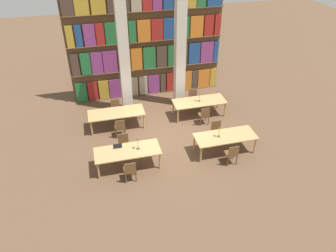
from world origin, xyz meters
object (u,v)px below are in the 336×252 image
desk_lamp_1 (219,130)px  pillar_left (123,49)px  chair_0 (130,170)px  desk_lamp_2 (199,95)px  reading_table_2 (116,114)px  reading_table_0 (127,152)px  chair_4 (120,127)px  chair_5 (116,109)px  chair_2 (232,154)px  laptop (118,146)px  reading_table_3 (199,102)px  chair_6 (204,115)px  reading_table_1 (225,137)px  pillar_center (180,44)px  chair_1 (124,144)px  desk_lamp_0 (138,141)px  chair_7 (193,98)px  chair_3 (217,131)px

desk_lamp_1 → pillar_left: bearing=125.9°
pillar_left → chair_0: bearing=-97.3°
desk_lamp_1 → desk_lamp_2: desk_lamp_2 is taller
desk_lamp_1 → reading_table_2: desk_lamp_1 is taller
reading_table_0 → chair_4: (-0.04, 1.94, -0.19)m
reading_table_0 → chair_5: (-0.04, 3.46, -0.19)m
chair_2 → chair_5: (-3.77, 4.25, 0.00)m
laptop → reading_table_3: bearing=-148.2°
reading_table_3 → desk_lamp_2: size_ratio=5.05×
chair_6 → reading_table_1: bearing=-86.4°
chair_5 → pillar_center: bearing=-169.6°
laptop → chair_6: (3.96, 1.71, -0.30)m
reading_table_0 → reading_table_3: 4.58m
reading_table_3 → chair_1: bearing=-151.7°
reading_table_1 → chair_2: size_ratio=2.72×
chair_1 → chair_5: 2.70m
chair_5 → pillar_left: bearing=-137.0°
pillar_center → reading_table_1: pillar_center is taller
chair_0 → reading_table_2: (-0.04, 3.46, 0.19)m
desk_lamp_0 → chair_2: size_ratio=0.57×
desk_lamp_1 → chair_4: (-3.54, 1.95, -0.56)m
pillar_left → chair_4: 3.34m
desk_lamp_0 → chair_2: desk_lamp_0 is taller
chair_0 → reading_table_3: (3.70, 3.51, 0.19)m
desk_lamp_0 → chair_1: bearing=120.1°
chair_5 → chair_7: bearing=-179.3°
reading_table_1 → chair_5: 5.17m
reading_table_0 → reading_table_2: size_ratio=1.00×
chair_0 → laptop: laptop is taller
chair_0 → chair_4: bearing=90.0°
reading_table_1 → chair_3: 0.79m
reading_table_0 → chair_1: (-0.04, 0.76, -0.19)m
chair_3 → chair_5: same height
chair_2 → chair_5: 5.68m
chair_6 → desk_lamp_2: bearing=89.6°
pillar_left → reading_table_1: 5.67m
reading_table_1 → reading_table_2: 4.72m
pillar_left → desk_lamp_1: 5.36m
reading_table_2 → pillar_left: bearing=63.7°
chair_5 → desk_lamp_2: size_ratio=1.86×
chair_6 → desk_lamp_2: (0.00, 0.75, 0.58)m
chair_3 → reading_table_2: chair_3 is taller
pillar_left → desk_lamp_1: size_ratio=13.57×
chair_3 → chair_7: size_ratio=1.00×
pillar_center → desk_lamp_1: size_ratio=13.57×
pillar_center → desk_lamp_0: 5.21m
reading_table_0 → reading_table_1: bearing=-0.4°
chair_7 → desk_lamp_0: bearing=47.2°
pillar_left → reading_table_0: 4.70m
chair_1 → chair_3: size_ratio=1.00×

